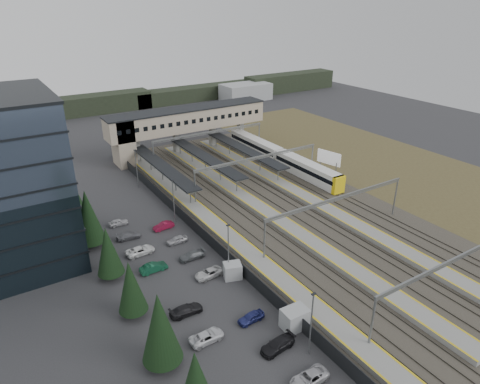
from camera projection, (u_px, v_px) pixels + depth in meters
ground at (246, 235)px, 69.80m from camera, size 220.00×220.00×0.00m
conifer_row at (117, 262)px, 54.14m from camera, size 4.42×49.82×9.50m
car_park at (193, 285)px, 56.77m from camera, size 10.44×44.16×1.29m
lampposts at (197, 221)px, 65.08m from camera, size 0.50×53.25×8.07m
fence at (196, 228)px, 70.08m from camera, size 0.08×90.00×2.00m
relay_cabin_near at (295, 319)px, 49.87m from camera, size 3.08×2.30×2.52m
relay_cabin_far at (232, 271)px, 58.87m from camera, size 2.91×2.66×2.20m
rail_corridor at (274, 208)px, 78.05m from camera, size 34.00×90.00×0.92m
canopies at (205, 157)px, 92.34m from camera, size 23.10×30.00×3.28m
footbridge at (178, 123)px, 102.56m from camera, size 40.40×6.40×11.20m
gantries at (294, 180)px, 75.43m from camera, size 28.40×62.28×7.17m
train at (280, 157)px, 97.90m from camera, size 2.79×38.78×3.51m
billboard at (329, 158)px, 93.28m from camera, size 1.51×5.77×4.99m
scrub_east at (402, 171)px, 95.45m from camera, size 34.00×120.00×0.06m
treeline_far at (161, 98)px, 151.13m from camera, size 170.00×19.00×7.00m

